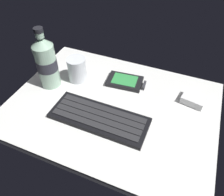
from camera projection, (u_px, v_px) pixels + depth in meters
ground_plane at (112, 107)px, 70.09cm from camera, size 64.00×48.00×2.80cm
keyboard at (99, 118)px, 64.66cm from camera, size 29.14×11.37×1.70cm
handheld_device at (126, 82)px, 76.46cm from camera, size 13.27×8.66×1.50cm
juice_cup at (77, 70)px, 75.97cm from camera, size 6.40×6.40×8.50cm
water_bottle at (46, 62)px, 70.55cm from camera, size 6.73×6.73×20.80cm
charger_block at (194, 99)px, 69.63cm from camera, size 7.92×6.80×2.40cm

